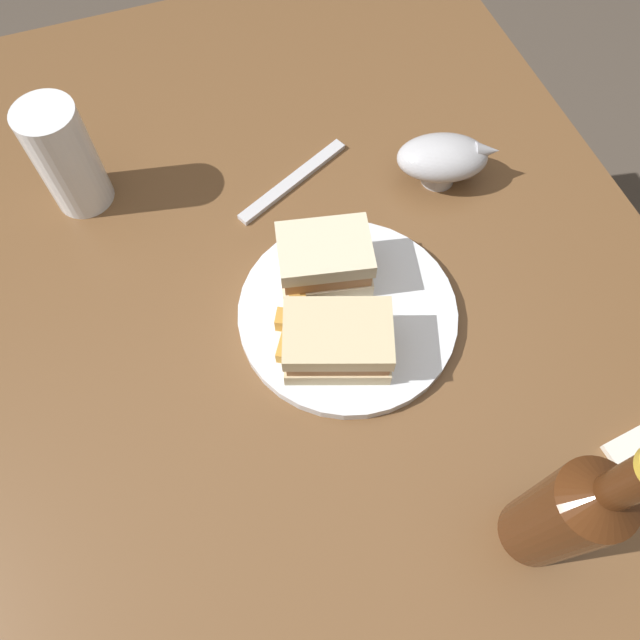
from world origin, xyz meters
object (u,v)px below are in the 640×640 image
at_px(sandwich_half_right, 337,341).
at_px(gravy_boat, 444,158).
at_px(fork, 293,181).
at_px(plate, 347,313).
at_px(cider_bottle, 569,513).
at_px(sandwich_half_left, 325,260).
at_px(pint_glass, 69,163).

distance_m(sandwich_half_right, gravy_boat, 0.29).
xyz_separation_m(gravy_boat, fork, (-0.06, -0.18, -0.04)).
height_order(gravy_boat, fork, gravy_boat).
distance_m(plate, cider_bottle, 0.31).
bearing_deg(gravy_boat, cider_bottle, -13.01).
height_order(sandwich_half_right, gravy_boat, sandwich_half_right).
bearing_deg(sandwich_half_left, pint_glass, -131.96).
xyz_separation_m(plate, pint_glass, (-0.28, -0.26, 0.06)).
bearing_deg(gravy_boat, fork, -107.82).
height_order(pint_glass, fork, pint_glass).
relative_size(plate, sandwich_half_left, 2.15).
relative_size(plate, gravy_boat, 1.86).
relative_size(sandwich_half_right, cider_bottle, 0.50).
height_order(sandwich_half_left, cider_bottle, cider_bottle).
relative_size(sandwich_half_left, gravy_boat, 0.86).
relative_size(cider_bottle, fork, 1.46).
distance_m(sandwich_half_left, sandwich_half_right, 0.10).
height_order(sandwich_half_right, cider_bottle, cider_bottle).
distance_m(gravy_boat, fork, 0.19).
xyz_separation_m(plate, sandwich_half_left, (-0.05, -0.01, 0.04)).
bearing_deg(sandwich_half_left, plate, 9.20).
distance_m(sandwich_half_right, fork, 0.26).
height_order(sandwich_half_right, fork, sandwich_half_right).
bearing_deg(gravy_boat, pint_glass, -105.96).
bearing_deg(sandwich_half_left, fork, 175.48).
relative_size(plate, cider_bottle, 0.96).
bearing_deg(sandwich_half_right, fork, 172.44).
xyz_separation_m(plate, gravy_boat, (-0.15, 0.19, 0.03)).
xyz_separation_m(sandwich_half_right, fork, (-0.25, 0.03, -0.04)).
xyz_separation_m(pint_glass, cider_bottle, (0.56, 0.34, 0.04)).
relative_size(sandwich_half_left, pint_glass, 0.81).
height_order(sandwich_half_left, fork, sandwich_half_left).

